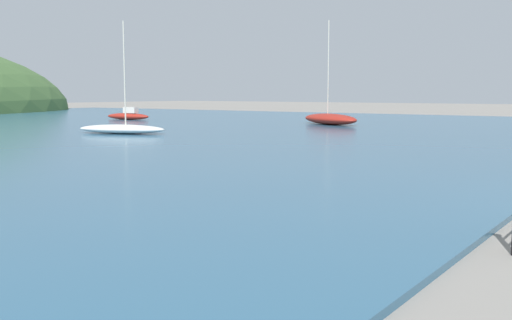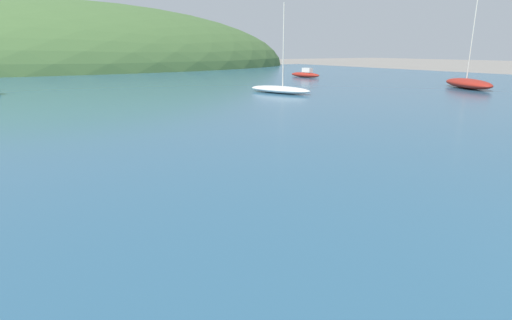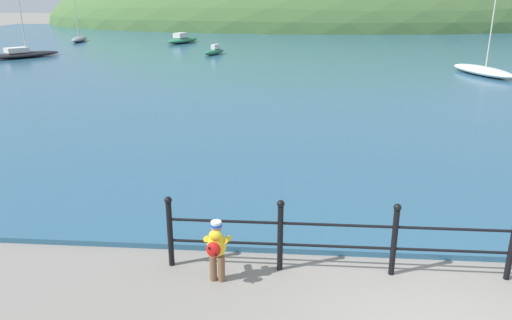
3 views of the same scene
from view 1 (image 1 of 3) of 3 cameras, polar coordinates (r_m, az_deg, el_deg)
The scene contains 3 objects.
boat_nearest_quay at distance 29.27m, azimuth -12.68°, elevation 2.94°, with size 2.74×4.62×5.29m.
boat_twin_mast at distance 36.98m, azimuth 7.05°, elevation 3.92°, with size 3.96×5.31×6.31m.
boat_white_sailboat at distance 44.14m, azimuth -12.08°, elevation 4.16°, with size 1.37×3.74×0.90m.
Camera 1 is at (-11.86, -0.06, 2.06)m, focal length 42.00 mm.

